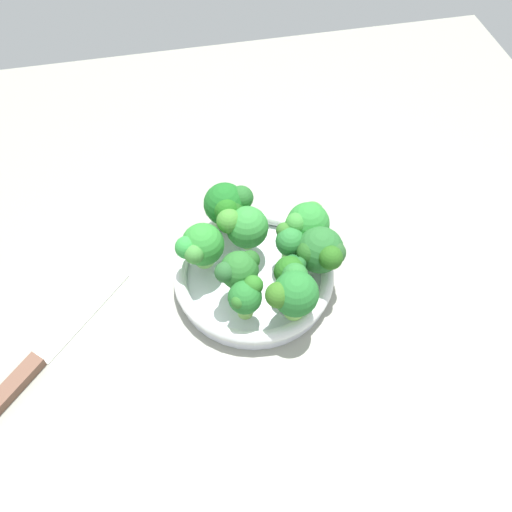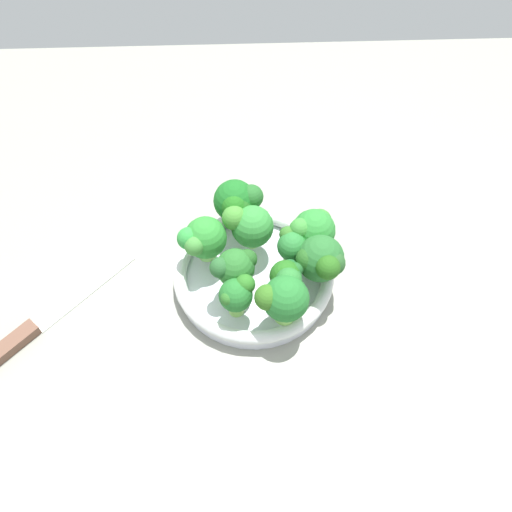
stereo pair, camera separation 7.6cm
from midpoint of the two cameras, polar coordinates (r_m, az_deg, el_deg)
name	(u,v)px [view 2 (the right image)]	position (r cm, az deg, el deg)	size (l,w,h in cm)	color
ground_plane	(254,298)	(81.30, 2.49, -4.60)	(130.00, 130.00, 2.50)	gray
bowl	(256,275)	(79.95, 2.72, -2.20)	(23.33, 23.33, 3.43)	white
broccoli_floret_0	(287,276)	(73.90, 6.20, -2.28)	(4.61, 4.49, 5.84)	#91C468
broccoli_floret_1	(292,246)	(76.51, 6.60, 0.87)	(4.17, 4.74, 6.23)	#87CA68
broccoli_floret_2	(284,297)	(70.80, 6.01, -4.47)	(7.16, 7.28, 7.63)	#8DD05C
broccoli_floret_3	(246,225)	(78.05, 1.71, 3.12)	(6.97, 6.23, 7.36)	#9BCE67
broccoli_floret_4	(313,229)	(78.49, 8.75, 2.57)	(6.74, 6.31, 7.13)	#99CD74
broccoli_floret_5	(235,268)	(73.27, 0.75, -1.48)	(6.42, 5.32, 7.03)	#92D667
broccoli_floret_6	(203,239)	(76.77, -2.74, 1.59)	(6.95, 6.58, 6.98)	#7CBD59
broccoli_floret_7	(321,260)	(75.36, 9.68, -0.61)	(6.82, 7.65, 7.18)	#7EC35D
broccoli_floret_8	(237,295)	(71.38, 1.03, -4.26)	(4.88, 4.52, 6.39)	#7DBD4F
broccoli_floret_9	(237,202)	(80.00, 0.72, 5.43)	(7.16, 6.85, 7.94)	#A0CE65
knife	(36,326)	(81.29, -19.49, -7.10)	(19.88, 21.11, 1.50)	silver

